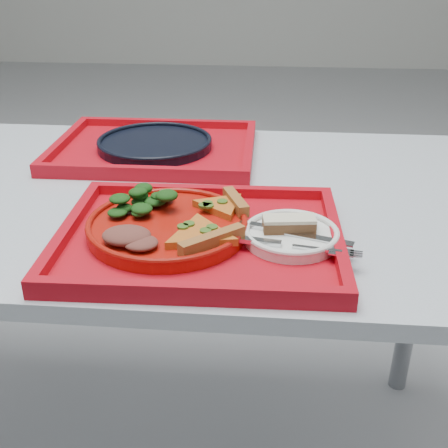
% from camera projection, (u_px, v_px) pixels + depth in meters
% --- Properties ---
extents(table, '(1.60, 0.80, 0.75)m').
position_uv_depth(table, '(113.00, 221.00, 1.15)').
color(table, '#A4ADB7').
rests_on(table, ground).
extents(tray_main, '(0.46, 0.36, 0.01)m').
position_uv_depth(tray_main, '(201.00, 240.00, 0.91)').
color(tray_main, '#B00915').
rests_on(tray_main, table).
extents(tray_far, '(0.45, 0.35, 0.01)m').
position_uv_depth(tray_far, '(155.00, 150.00, 1.29)').
color(tray_far, '#B00915').
rests_on(tray_far, table).
extents(dinner_plate, '(0.26, 0.26, 0.02)m').
position_uv_depth(dinner_plate, '(168.00, 228.00, 0.91)').
color(dinner_plate, '#A1130A').
rests_on(dinner_plate, tray_main).
extents(side_plate, '(0.15, 0.15, 0.01)m').
position_uv_depth(side_plate, '(291.00, 237.00, 0.89)').
color(side_plate, white).
rests_on(side_plate, tray_main).
extents(navy_plate, '(0.26, 0.26, 0.02)m').
position_uv_depth(navy_plate, '(155.00, 145.00, 1.29)').
color(navy_plate, black).
rests_on(navy_plate, tray_far).
extents(pizza_slice_a, '(0.17, 0.17, 0.02)m').
position_uv_depth(pizza_slice_a, '(200.00, 232.00, 0.86)').
color(pizza_slice_a, orange).
rests_on(pizza_slice_a, dinner_plate).
extents(pizza_slice_b, '(0.13, 0.12, 0.02)m').
position_uv_depth(pizza_slice_b, '(221.00, 204.00, 0.95)').
color(pizza_slice_b, orange).
rests_on(pizza_slice_b, dinner_plate).
extents(salad_heap, '(0.09, 0.08, 0.04)m').
position_uv_depth(salad_heap, '(145.00, 198.00, 0.94)').
color(salad_heap, black).
rests_on(salad_heap, dinner_plate).
extents(meat_portion, '(0.08, 0.06, 0.02)m').
position_uv_depth(meat_portion, '(127.00, 236.00, 0.85)').
color(meat_portion, brown).
rests_on(meat_portion, dinner_plate).
extents(dessert_bar, '(0.09, 0.04, 0.02)m').
position_uv_depth(dessert_bar, '(289.00, 224.00, 0.89)').
color(dessert_bar, '#512E1B').
rests_on(dessert_bar, side_plate).
extents(knife, '(0.18, 0.07, 0.01)m').
position_uv_depth(knife, '(295.00, 233.00, 0.88)').
color(knife, silver).
rests_on(knife, side_plate).
extents(fork, '(0.19, 0.05, 0.01)m').
position_uv_depth(fork, '(291.00, 245.00, 0.84)').
color(fork, silver).
rests_on(fork, side_plate).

